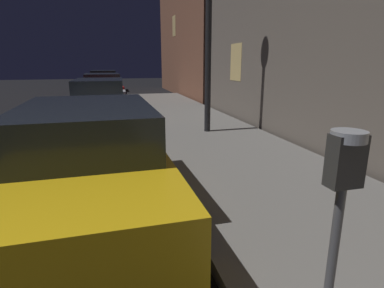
{
  "coord_description": "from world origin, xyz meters",
  "views": [
    {
      "loc": [
        3.16,
        -0.73,
        1.96
      ],
      "look_at": [
        4.1,
        2.77,
        1.0
      ],
      "focal_mm": 28.86,
      "sensor_mm": 36.0,
      "label": 1
    }
  ],
  "objects_px": {
    "car_yellow_cab": "(90,158)",
    "car_red": "(103,88)",
    "parking_meter": "(341,193)",
    "car_black": "(104,81)",
    "car_silver": "(100,101)"
  },
  "relations": [
    {
      "from": "car_yellow_cab",
      "to": "car_red",
      "type": "height_order",
      "value": "same"
    },
    {
      "from": "parking_meter",
      "to": "car_black",
      "type": "distance_m",
      "value": 21.82
    },
    {
      "from": "car_red",
      "to": "parking_meter",
      "type": "bearing_deg",
      "value": -84.18
    },
    {
      "from": "car_red",
      "to": "car_black",
      "type": "height_order",
      "value": "same"
    },
    {
      "from": "car_silver",
      "to": "car_yellow_cab",
      "type": "bearing_deg",
      "value": -90.0
    },
    {
      "from": "car_yellow_cab",
      "to": "car_silver",
      "type": "relative_size",
      "value": 1.02
    },
    {
      "from": "car_silver",
      "to": "parking_meter",
      "type": "bearing_deg",
      "value": -80.8
    },
    {
      "from": "car_black",
      "to": "car_red",
      "type": "bearing_deg",
      "value": -89.99
    },
    {
      "from": "parking_meter",
      "to": "car_silver",
      "type": "bearing_deg",
      "value": 99.2
    },
    {
      "from": "car_silver",
      "to": "car_black",
      "type": "distance_m",
      "value": 12.21
    },
    {
      "from": "car_yellow_cab",
      "to": "car_black",
      "type": "distance_m",
      "value": 18.92
    },
    {
      "from": "parking_meter",
      "to": "car_black",
      "type": "xyz_separation_m",
      "value": [
        -1.55,
        21.75,
        -0.53
      ]
    },
    {
      "from": "car_yellow_cab",
      "to": "car_black",
      "type": "xyz_separation_m",
      "value": [
        0.0,
        18.92,
        -0.0
      ]
    },
    {
      "from": "car_silver",
      "to": "car_black",
      "type": "xyz_separation_m",
      "value": [
        0.0,
        12.21,
        0.0
      ]
    },
    {
      "from": "parking_meter",
      "to": "car_yellow_cab",
      "type": "height_order",
      "value": "parking_meter"
    }
  ]
}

